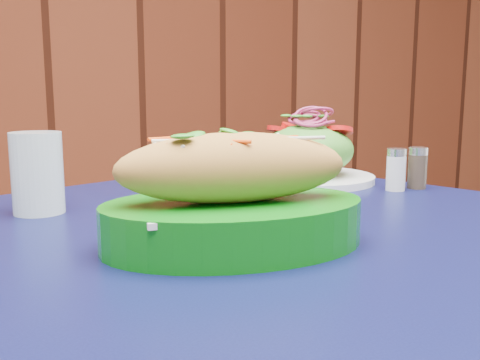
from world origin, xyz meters
name	(u,v)px	position (x,y,z in m)	size (l,w,h in m)	color
cafe_table	(260,288)	(-0.33, 1.16, 0.66)	(1.02, 1.02, 0.75)	black
banh_mi_basket	(234,199)	(-0.41, 1.07, 0.80)	(0.30, 0.22, 0.13)	#0A700F
salad_plate	(307,154)	(-0.12, 1.39, 0.80)	(0.24, 0.24, 0.13)	white
water_glass	(37,173)	(-0.58, 1.32, 0.80)	(0.07, 0.07, 0.11)	silver
salt_shaker	(396,170)	(-0.04, 1.25, 0.78)	(0.03, 0.03, 0.07)	white
pepper_shaker	(417,168)	(0.01, 1.25, 0.78)	(0.03, 0.03, 0.07)	#3F3326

